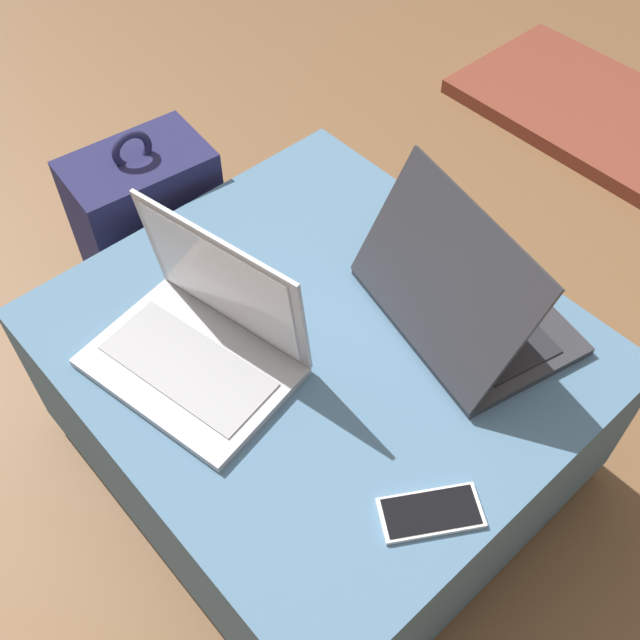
{
  "coord_description": "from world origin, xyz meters",
  "views": [
    {
      "loc": [
        0.58,
        -0.52,
        1.41
      ],
      "look_at": [
        0.02,
        -0.02,
        0.47
      ],
      "focal_mm": 42.0,
      "sensor_mm": 36.0,
      "label": 1
    }
  ],
  "objects": [
    {
      "name": "backpack",
      "position": [
        -0.58,
        0.0,
        0.21
      ],
      "size": [
        0.26,
        0.31,
        0.5
      ],
      "rotation": [
        0.0,
        0.0,
        -1.67
      ],
      "color": "#23234C",
      "rests_on": "ground_plane"
    },
    {
      "name": "cell_phone",
      "position": [
        0.35,
        -0.1,
        0.39
      ],
      "size": [
        0.14,
        0.16,
        0.01
      ],
      "rotation": [
        0.0,
        0.0,
        2.59
      ],
      "color": "white",
      "rests_on": "ottoman"
    },
    {
      "name": "laptop_far",
      "position": [
        0.13,
        0.21,
        0.44
      ],
      "size": [
        0.41,
        0.33,
        0.25
      ],
      "rotation": [
        0.0,
        0.0,
        2.93
      ],
      "color": "#333338",
      "rests_on": "ottoman"
    },
    {
      "name": "ottoman",
      "position": [
        0.0,
        0.0,
        0.2
      ],
      "size": [
        0.86,
        0.78,
        0.39
      ],
      "color": "#2A3D4E",
      "rests_on": "ground_plane"
    },
    {
      "name": "laptop_near",
      "position": [
        -0.1,
        -0.17,
        0.44
      ],
      "size": [
        0.37,
        0.29,
        0.24
      ],
      "rotation": [
        0.0,
        0.0,
        0.2
      ],
      "color": "#B7B7BC",
      "rests_on": "ottoman"
    },
    {
      "name": "ground_plane",
      "position": [
        0.0,
        0.0,
        0.0
      ],
      "size": [
        14.0,
        14.0,
        0.0
      ],
      "primitive_type": "plane",
      "color": "brown"
    }
  ]
}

